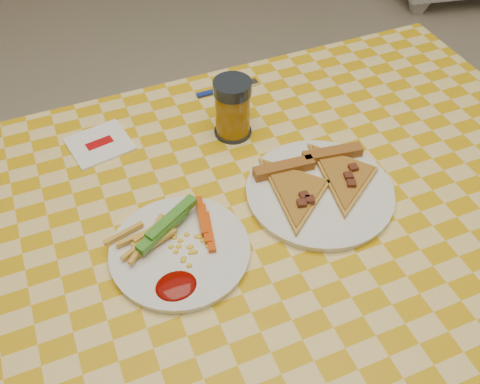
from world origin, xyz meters
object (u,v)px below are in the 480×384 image
Objects in this scene: plate_right at (320,193)px; plate_left at (180,252)px; drink_glass at (233,109)px; table at (264,238)px.

plate_left is at bearing -173.86° from plate_right.
drink_glass is at bearing 52.18° from plate_left.
drink_glass reaches higher than plate_right.
table is 10.33× the size of drink_glass.
plate_right is (0.28, 0.03, 0.00)m from plate_left.
drink_glass reaches higher than table.
drink_glass is at bearing 109.72° from plate_right.
table is 4.87× the size of plate_right.
plate_left is 1.83× the size of drink_glass.
table is 5.63× the size of plate_left.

